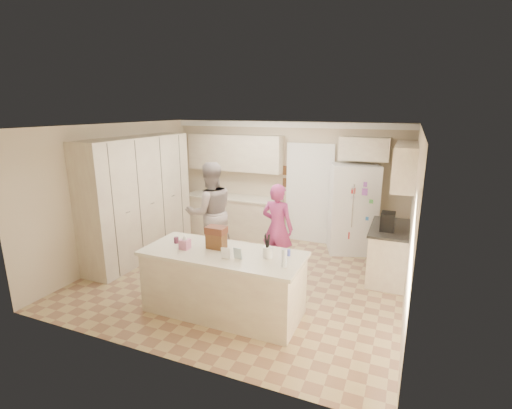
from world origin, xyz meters
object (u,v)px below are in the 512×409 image
at_px(tissue_box, 185,244).
at_px(teen_girl, 277,228).
at_px(dollhouse_body, 216,241).
at_px(teen_boy, 210,213).
at_px(island_base, 223,284).
at_px(coffee_maker, 388,221).
at_px(refrigerator, 353,209).
at_px(utensil_crock, 268,252).

relative_size(tissue_box, teen_girl, 0.09).
distance_m(dollhouse_body, teen_boy, 1.77).
distance_m(island_base, teen_boy, 2.00).
relative_size(dollhouse_body, teen_boy, 0.14).
height_order(coffee_maker, tissue_box, coffee_maker).
bearing_deg(refrigerator, tissue_box, -138.20).
height_order(tissue_box, teen_boy, teen_boy).
relative_size(island_base, tissue_box, 15.71).
bearing_deg(utensil_crock, island_base, -175.60).
distance_m(island_base, dollhouse_body, 0.62).
height_order(utensil_crock, tissue_box, utensil_crock).
bearing_deg(island_base, teen_girl, 82.31).
height_order(coffee_maker, dollhouse_body, coffee_maker).
bearing_deg(island_base, teen_boy, 124.38).
bearing_deg(teen_girl, tissue_box, 71.23).
xyz_separation_m(dollhouse_body, teen_girl, (0.37, 1.56, -0.23)).
bearing_deg(tissue_box, teen_girl, 66.25).
height_order(refrigerator, coffee_maker, refrigerator).
xyz_separation_m(tissue_box, teen_boy, (-0.54, 1.69, -0.04)).
height_order(coffee_maker, teen_boy, teen_boy).
xyz_separation_m(island_base, teen_girl, (0.22, 1.66, 0.36)).
distance_m(utensil_crock, teen_girl, 1.68).
distance_m(dollhouse_body, teen_girl, 1.62).
bearing_deg(teen_girl, refrigerator, -121.60).
bearing_deg(teen_girl, dollhouse_body, 81.49).
bearing_deg(utensil_crock, tissue_box, -172.87).
distance_m(tissue_box, teen_boy, 1.78).
distance_m(teen_boy, teen_girl, 1.33).
relative_size(tissue_box, dollhouse_body, 0.54).
distance_m(utensil_crock, tissue_box, 1.21).
distance_m(coffee_maker, teen_girl, 1.86).
height_order(tissue_box, dollhouse_body, dollhouse_body).
bearing_deg(tissue_box, refrigerator, 59.99).
relative_size(utensil_crock, teen_boy, 0.08).
relative_size(island_base, utensil_crock, 14.67).
xyz_separation_m(refrigerator, teen_boy, (-2.41, -1.53, 0.06)).
height_order(teen_boy, teen_girl, teen_boy).
xyz_separation_m(coffee_maker, utensil_crock, (-1.40, -1.85, -0.07)).
height_order(island_base, teen_girl, teen_girl).
distance_m(island_base, tissue_box, 0.79).
bearing_deg(teen_boy, refrigerator, 170.15).
distance_m(island_base, teen_girl, 1.71).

